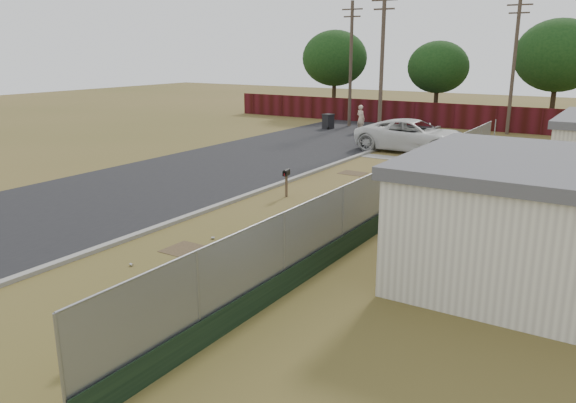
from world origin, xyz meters
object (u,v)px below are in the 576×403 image
Objects in this scene: fire_hydrant at (98,335)px; mailbox at (286,175)px; pedestrian at (361,119)px; pickup_truck at (414,136)px; trash_bin at (328,121)px.

fire_hydrant is 0.82× the size of mailbox.
pedestrian is at bearing 106.23° from mailbox.
mailbox is at bearing 105.85° from fire_hydrant.
pedestrian reaches higher than mailbox.
pedestrian is at bearing 46.79° from pickup_truck.
trash_bin is at bearing 12.45° from pedestrian.
pickup_truck is at bearing 156.54° from pedestrian.
trash_bin is (-7.95, 18.21, -0.32)m from mailbox.
mailbox is (-3.38, 11.91, 0.45)m from fire_hydrant.
pickup_truck is (0.64, 12.44, 0.03)m from mailbox.
pickup_truck is at bearing 96.43° from fire_hydrant.
pedestrian is at bearing 106.08° from fire_hydrant.
trash_bin is at bearing 113.58° from mailbox.
trash_bin is (-8.59, 5.78, -0.35)m from pickup_truck.
pickup_truck reaches higher than trash_bin.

